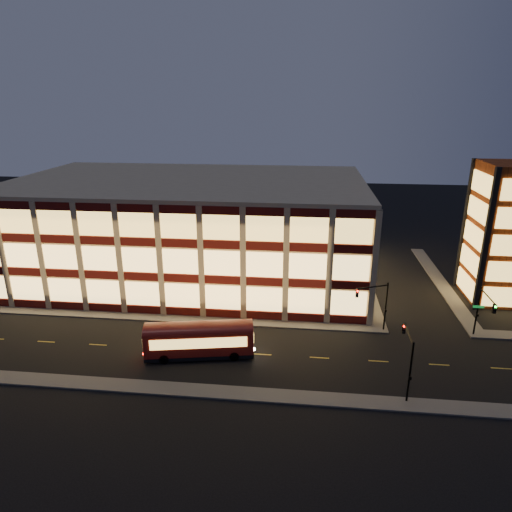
# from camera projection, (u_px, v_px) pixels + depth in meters

# --- Properties ---
(ground) EXTENTS (200.00, 200.00, 0.00)m
(ground) POSITION_uv_depth(u_px,v_px,m) (184.00, 323.00, 54.56)
(ground) COLOR black
(ground) RESTS_ON ground
(sidewalk_office_south) EXTENTS (54.00, 2.00, 0.15)m
(sidewalk_office_south) POSITION_uv_depth(u_px,v_px,m) (162.00, 318.00, 55.79)
(sidewalk_office_south) COLOR #514F4C
(sidewalk_office_south) RESTS_ON ground
(sidewalk_office_east) EXTENTS (2.00, 30.00, 0.15)m
(sidewalk_office_east) POSITION_uv_depth(u_px,v_px,m) (363.00, 278.00, 68.12)
(sidewalk_office_east) COLOR #514F4C
(sidewalk_office_east) RESTS_ON ground
(sidewalk_tower_west) EXTENTS (2.00, 30.00, 0.15)m
(sidewalk_tower_west) POSITION_uv_depth(u_px,v_px,m) (439.00, 281.00, 66.98)
(sidewalk_tower_west) COLOR #514F4C
(sidewalk_tower_west) RESTS_ON ground
(sidewalk_near) EXTENTS (100.00, 2.00, 0.15)m
(sidewalk_near) POSITION_uv_depth(u_px,v_px,m) (148.00, 387.00, 42.33)
(sidewalk_near) COLOR #514F4C
(sidewalk_near) RESTS_ON ground
(office_building) EXTENTS (50.45, 30.45, 14.50)m
(office_building) POSITION_uv_depth(u_px,v_px,m) (191.00, 227.00, 68.39)
(office_building) COLOR tan
(office_building) RESTS_ON ground
(stair_tower) EXTENTS (8.60, 8.60, 18.00)m
(stair_tower) POSITION_uv_depth(u_px,v_px,m) (507.00, 234.00, 58.71)
(stair_tower) COLOR #8C3814
(stair_tower) RESTS_ON ground
(traffic_signal_far) EXTENTS (3.79, 1.87, 6.00)m
(traffic_signal_far) POSITION_uv_depth(u_px,v_px,m) (376.00, 299.00, 51.14)
(traffic_signal_far) COLOR black
(traffic_signal_far) RESTS_ON ground
(traffic_signal_right) EXTENTS (1.20, 4.37, 6.00)m
(traffic_signal_right) POSITION_uv_depth(u_px,v_px,m) (483.00, 308.00, 49.16)
(traffic_signal_right) COLOR black
(traffic_signal_right) RESTS_ON ground
(traffic_signal_near) EXTENTS (0.32, 4.45, 6.00)m
(traffic_signal_near) POSITION_uv_depth(u_px,v_px,m) (408.00, 353.00, 40.41)
(traffic_signal_near) COLOR black
(traffic_signal_near) RESTS_ON ground
(trolley_bus) EXTENTS (11.41, 4.81, 3.76)m
(trolley_bus) POSITION_uv_depth(u_px,v_px,m) (199.00, 338.00, 47.03)
(trolley_bus) COLOR maroon
(trolley_bus) RESTS_ON ground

